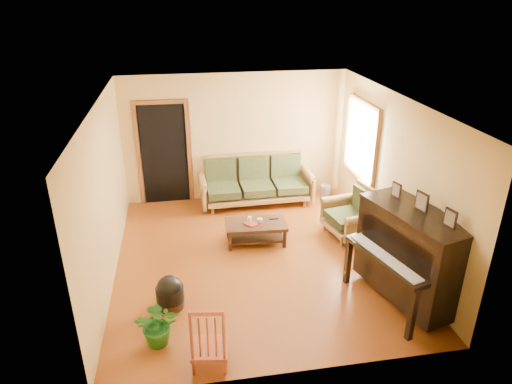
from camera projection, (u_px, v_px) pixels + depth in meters
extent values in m
plane|color=#652C0D|center=(256.00, 258.00, 7.54)|extent=(5.00, 5.00, 0.00)
cube|color=black|center=(164.00, 155.00, 9.13)|extent=(1.08, 0.16, 2.05)
cube|color=white|center=(362.00, 140.00, 8.44)|extent=(0.12, 1.36, 1.46)
cube|color=olive|center=(256.00, 181.00, 9.26)|extent=(2.29, 1.00, 0.97)
cube|color=black|center=(256.00, 233.00, 7.92)|extent=(1.07, 0.62, 0.38)
cube|color=olive|center=(349.00, 212.00, 8.07)|extent=(1.01, 1.04, 0.89)
cube|color=black|center=(410.00, 257.00, 6.27)|extent=(1.31, 1.76, 1.39)
cylinder|color=black|center=(170.00, 296.00, 6.31)|extent=(0.47, 0.47, 0.37)
cube|color=#99391B|center=(209.00, 333.00, 5.25)|extent=(0.49, 0.52, 0.90)
cube|color=#B2903B|center=(307.00, 182.00, 9.78)|extent=(0.41, 0.11, 0.54)
cylinder|color=#33599A|center=(325.00, 191.00, 9.72)|extent=(0.22, 0.22, 0.25)
imported|color=#1B5A19|center=(159.00, 324.00, 5.62)|extent=(0.56, 0.49, 0.60)
imported|color=maroon|center=(248.00, 226.00, 7.74)|extent=(0.26, 0.27, 0.02)
cylinder|color=white|center=(250.00, 220.00, 7.82)|extent=(0.08, 0.08, 0.12)
cylinder|color=silver|center=(260.00, 220.00, 7.87)|extent=(0.10, 0.10, 0.06)
cube|color=black|center=(274.00, 219.00, 7.98)|extent=(0.16, 0.05, 0.02)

